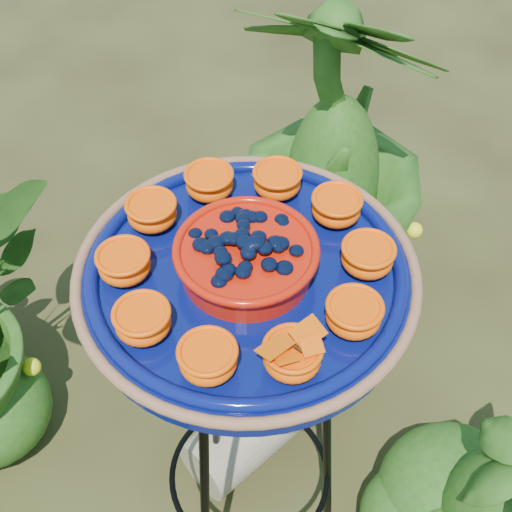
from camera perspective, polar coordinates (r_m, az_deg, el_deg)
name	(u,v)px	position (r m, az deg, el deg)	size (l,w,h in m)	color
tripod_stand	(249,416)	(1.42, -0.58, -12.65)	(0.37, 0.39, 0.99)	black
feeder_dish	(247,272)	(1.07, -0.76, -1.26)	(0.52, 0.52, 0.12)	#070F56
driftwood_log	(273,412)	(2.02, 1.37, -12.39)	(0.18, 0.18, 0.53)	tan
shrub_back_right	(335,148)	(2.11, 6.34, 8.58)	(0.56, 0.56, 1.01)	#214713
shrub_front_right	(511,503)	(1.74, 19.71, -18.09)	(0.34, 0.23, 0.64)	#214713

